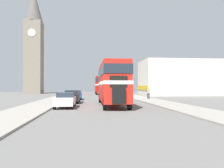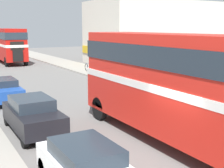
{
  "view_description": "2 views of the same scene",
  "coord_description": "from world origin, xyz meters",
  "px_view_note": "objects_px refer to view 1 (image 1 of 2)",
  "views": [
    {
      "loc": [
        -1.66,
        -21.32,
        2.03
      ],
      "look_at": [
        0.65,
        1.34,
        2.25
      ],
      "focal_mm": 35.0,
      "sensor_mm": 36.0,
      "label": 1
    },
    {
      "loc": [
        -7.28,
        -7.69,
        4.54
      ],
      "look_at": [
        0.65,
        6.18,
        1.6
      ],
      "focal_mm": 50.0,
      "sensor_mm": 36.0,
      "label": 2
    }
  ],
  "objects_px": {
    "car_parked_mid": "(72,96)",
    "car_parked_far": "(75,95)",
    "car_parked_near": "(65,100)",
    "bus_distant": "(100,84)",
    "church_tower": "(34,41)",
    "double_decker_bus": "(112,81)",
    "bicycle_on_pavement": "(130,94)",
    "pedestrian_walking": "(148,92)"
  },
  "relations": [
    {
      "from": "bus_distant",
      "to": "car_parked_mid",
      "type": "height_order",
      "value": "bus_distant"
    },
    {
      "from": "car_parked_mid",
      "to": "car_parked_far",
      "type": "height_order",
      "value": "car_parked_mid"
    },
    {
      "from": "car_parked_near",
      "to": "bicycle_on_pavement",
      "type": "height_order",
      "value": "car_parked_near"
    },
    {
      "from": "car_parked_mid",
      "to": "bicycle_on_pavement",
      "type": "bearing_deg",
      "value": 56.81
    },
    {
      "from": "bus_distant",
      "to": "car_parked_mid",
      "type": "xyz_separation_m",
      "value": [
        -4.8,
        -28.16,
        -1.79
      ]
    },
    {
      "from": "bicycle_on_pavement",
      "to": "church_tower",
      "type": "xyz_separation_m",
      "value": [
        -23.11,
        19.7,
        14.02
      ]
    },
    {
      "from": "car_parked_near",
      "to": "car_parked_mid",
      "type": "height_order",
      "value": "car_parked_mid"
    },
    {
      "from": "car_parked_mid",
      "to": "bicycle_on_pavement",
      "type": "height_order",
      "value": "car_parked_mid"
    },
    {
      "from": "pedestrian_walking",
      "to": "bicycle_on_pavement",
      "type": "bearing_deg",
      "value": 96.35
    },
    {
      "from": "double_decker_bus",
      "to": "car_parked_far",
      "type": "height_order",
      "value": "double_decker_bus"
    },
    {
      "from": "bus_distant",
      "to": "church_tower",
      "type": "bearing_deg",
      "value": 159.33
    },
    {
      "from": "car_parked_near",
      "to": "bicycle_on_pavement",
      "type": "bearing_deg",
      "value": 64.4
    },
    {
      "from": "bus_distant",
      "to": "church_tower",
      "type": "relative_size",
      "value": 0.36
    },
    {
      "from": "bus_distant",
      "to": "pedestrian_walking",
      "type": "bearing_deg",
      "value": -74.49
    },
    {
      "from": "bus_distant",
      "to": "bicycle_on_pavement",
      "type": "height_order",
      "value": "bus_distant"
    },
    {
      "from": "bus_distant",
      "to": "pedestrian_walking",
      "type": "relative_size",
      "value": 5.95
    },
    {
      "from": "car_parked_near",
      "to": "double_decker_bus",
      "type": "bearing_deg",
      "value": 21.62
    },
    {
      "from": "car_parked_near",
      "to": "church_tower",
      "type": "xyz_separation_m",
      "value": [
        -13.01,
        40.78,
        13.77
      ]
    },
    {
      "from": "double_decker_bus",
      "to": "church_tower",
      "type": "height_order",
      "value": "church_tower"
    },
    {
      "from": "car_parked_near",
      "to": "car_parked_mid",
      "type": "distance_m",
      "value": 5.86
    },
    {
      "from": "bus_distant",
      "to": "car_parked_far",
      "type": "height_order",
      "value": "bus_distant"
    },
    {
      "from": "double_decker_bus",
      "to": "bicycle_on_pavement",
      "type": "height_order",
      "value": "double_decker_bus"
    },
    {
      "from": "double_decker_bus",
      "to": "car_parked_mid",
      "type": "xyz_separation_m",
      "value": [
        -4.44,
        4.04,
        -1.77
      ]
    },
    {
      "from": "double_decker_bus",
      "to": "pedestrian_walking",
      "type": "relative_size",
      "value": 6.16
    },
    {
      "from": "bus_distant",
      "to": "car_parked_near",
      "type": "height_order",
      "value": "bus_distant"
    },
    {
      "from": "car_parked_mid",
      "to": "bus_distant",
      "type": "bearing_deg",
      "value": 80.33
    },
    {
      "from": "car_parked_near",
      "to": "bicycle_on_pavement",
      "type": "distance_m",
      "value": 23.38
    },
    {
      "from": "bus_distant",
      "to": "bicycle_on_pavement",
      "type": "distance_m",
      "value": 14.08
    },
    {
      "from": "car_parked_far",
      "to": "church_tower",
      "type": "bearing_deg",
      "value": 114.84
    },
    {
      "from": "car_parked_near",
      "to": "church_tower",
      "type": "bearing_deg",
      "value": 107.69
    },
    {
      "from": "bicycle_on_pavement",
      "to": "pedestrian_walking",
      "type": "bearing_deg",
      "value": -83.65
    },
    {
      "from": "bicycle_on_pavement",
      "to": "double_decker_bus",
      "type": "bearing_deg",
      "value": -105.99
    },
    {
      "from": "car_parked_near",
      "to": "pedestrian_walking",
      "type": "xyz_separation_m",
      "value": [
        11.16,
        11.61,
        0.36
      ]
    },
    {
      "from": "car_parked_far",
      "to": "car_parked_mid",
      "type": "bearing_deg",
      "value": -89.78
    },
    {
      "from": "double_decker_bus",
      "to": "pedestrian_walking",
      "type": "distance_m",
      "value": 11.89
    },
    {
      "from": "pedestrian_walking",
      "to": "bicycle_on_pavement",
      "type": "xyz_separation_m",
      "value": [
        -1.05,
        9.47,
        -0.62
      ]
    },
    {
      "from": "bus_distant",
      "to": "double_decker_bus",
      "type": "bearing_deg",
      "value": -90.63
    },
    {
      "from": "double_decker_bus",
      "to": "bus_distant",
      "type": "distance_m",
      "value": 32.2
    },
    {
      "from": "car_parked_near",
      "to": "bicycle_on_pavement",
      "type": "relative_size",
      "value": 2.27
    },
    {
      "from": "double_decker_bus",
      "to": "car_parked_far",
      "type": "bearing_deg",
      "value": 112.82
    },
    {
      "from": "car_parked_mid",
      "to": "bicycle_on_pavement",
      "type": "distance_m",
      "value": 18.2
    },
    {
      "from": "car_parked_near",
      "to": "car_parked_mid",
      "type": "bearing_deg",
      "value": 88.61
    }
  ]
}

